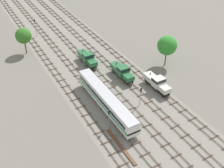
{
  "coord_description": "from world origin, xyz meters",
  "views": [
    {
      "loc": [
        -26.44,
        -16.08,
        39.05
      ],
      "look_at": [
        0.0,
        31.03,
        1.5
      ],
      "focal_mm": 44.65,
      "sensor_mm": 36.0,
      "label": 1
    }
  ],
  "objects_px": {
    "signal_post_nearest": "(141,94)",
    "signal_post_mid": "(109,117)",
    "shunter_loco_centre_right_near": "(157,82)",
    "shunter_loco_centre_mid": "(122,71)",
    "shunter_loco_centre_left_midfar": "(87,58)",
    "signal_post_near": "(35,26)",
    "passenger_coach_left_nearest": "(106,99)"
  },
  "relations": [
    {
      "from": "signal_post_nearest",
      "to": "signal_post_mid",
      "type": "relative_size",
      "value": 1.04
    },
    {
      "from": "shunter_loco_centre_right_near",
      "to": "shunter_loco_centre_mid",
      "type": "xyz_separation_m",
      "value": [
        -4.68,
        8.24,
        0.0
      ]
    },
    {
      "from": "shunter_loco_centre_left_midfar",
      "to": "signal_post_mid",
      "type": "xyz_separation_m",
      "value": [
        -7.02,
        -24.83,
        0.99
      ]
    },
    {
      "from": "signal_post_nearest",
      "to": "shunter_loco_centre_right_near",
      "type": "bearing_deg",
      "value": 24.75
    },
    {
      "from": "signal_post_near",
      "to": "signal_post_mid",
      "type": "xyz_separation_m",
      "value": [
        0.0,
        -48.68,
        -0.76
      ]
    },
    {
      "from": "shunter_loco_centre_mid",
      "to": "signal_post_mid",
      "type": "relative_size",
      "value": 1.81
    },
    {
      "from": "passenger_coach_left_nearest",
      "to": "shunter_loco_centre_left_midfar",
      "type": "relative_size",
      "value": 2.6
    },
    {
      "from": "shunter_loco_centre_right_near",
      "to": "shunter_loco_centre_mid",
      "type": "relative_size",
      "value": 1.0
    },
    {
      "from": "signal_post_nearest",
      "to": "signal_post_near",
      "type": "xyz_separation_m",
      "value": [
        -9.36,
        45.8,
        0.65
      ]
    },
    {
      "from": "shunter_loco_centre_mid",
      "to": "signal_post_near",
      "type": "relative_size",
      "value": 1.42
    },
    {
      "from": "signal_post_nearest",
      "to": "signal_post_mid",
      "type": "xyz_separation_m",
      "value": [
        -9.36,
        -2.88,
        -0.11
      ]
    },
    {
      "from": "shunter_loco_centre_right_near",
      "to": "signal_post_mid",
      "type": "distance_m",
      "value": 17.51
    },
    {
      "from": "passenger_coach_left_nearest",
      "to": "shunter_loco_centre_left_midfar",
      "type": "distance_m",
      "value": 19.87
    },
    {
      "from": "passenger_coach_left_nearest",
      "to": "signal_post_nearest",
      "type": "relative_size",
      "value": 4.54
    },
    {
      "from": "shunter_loco_centre_mid",
      "to": "shunter_loco_centre_left_midfar",
      "type": "xyz_separation_m",
      "value": [
        -4.68,
        10.47,
        0.0
      ]
    },
    {
      "from": "shunter_loco_centre_right_near",
      "to": "shunter_loco_centre_mid",
      "type": "bearing_deg",
      "value": 119.61
    },
    {
      "from": "signal_post_nearest",
      "to": "signal_post_near",
      "type": "distance_m",
      "value": 46.75
    },
    {
      "from": "passenger_coach_left_nearest",
      "to": "signal_post_near",
      "type": "bearing_deg",
      "value": 93.1
    },
    {
      "from": "signal_post_mid",
      "to": "shunter_loco_centre_mid",
      "type": "bearing_deg",
      "value": 50.82
    },
    {
      "from": "shunter_loco_centre_mid",
      "to": "signal_post_nearest",
      "type": "xyz_separation_m",
      "value": [
        -2.34,
        -11.47,
        1.1
      ]
    },
    {
      "from": "signal_post_mid",
      "to": "shunter_loco_centre_left_midfar",
      "type": "bearing_deg",
      "value": 74.21
    },
    {
      "from": "passenger_coach_left_nearest",
      "to": "signal_post_mid",
      "type": "xyz_separation_m",
      "value": [
        -2.34,
        -5.53,
        0.38
      ]
    },
    {
      "from": "shunter_loco_centre_left_midfar",
      "to": "signal_post_nearest",
      "type": "xyz_separation_m",
      "value": [
        2.34,
        -21.94,
        1.1
      ]
    },
    {
      "from": "passenger_coach_left_nearest",
      "to": "signal_post_mid",
      "type": "bearing_deg",
      "value": -112.94
    },
    {
      "from": "shunter_loco_centre_left_midfar",
      "to": "signal_post_nearest",
      "type": "height_order",
      "value": "signal_post_nearest"
    },
    {
      "from": "passenger_coach_left_nearest",
      "to": "shunter_loco_centre_mid",
      "type": "distance_m",
      "value": 12.88
    },
    {
      "from": "shunter_loco_centre_left_midfar",
      "to": "signal_post_near",
      "type": "xyz_separation_m",
      "value": [
        -7.02,
        23.85,
        1.74
      ]
    },
    {
      "from": "shunter_loco_centre_right_near",
      "to": "shunter_loco_centre_left_midfar",
      "type": "distance_m",
      "value": 20.92
    },
    {
      "from": "passenger_coach_left_nearest",
      "to": "shunter_loco_centre_left_midfar",
      "type": "height_order",
      "value": "passenger_coach_left_nearest"
    },
    {
      "from": "shunter_loco_centre_mid",
      "to": "shunter_loco_centre_left_midfar",
      "type": "bearing_deg",
      "value": 114.09
    },
    {
      "from": "shunter_loco_centre_mid",
      "to": "signal_post_mid",
      "type": "distance_m",
      "value": 18.55
    },
    {
      "from": "shunter_loco_centre_right_near",
      "to": "shunter_loco_centre_left_midfar",
      "type": "xyz_separation_m",
      "value": [
        -9.36,
        18.71,
        0.0
      ]
    }
  ]
}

